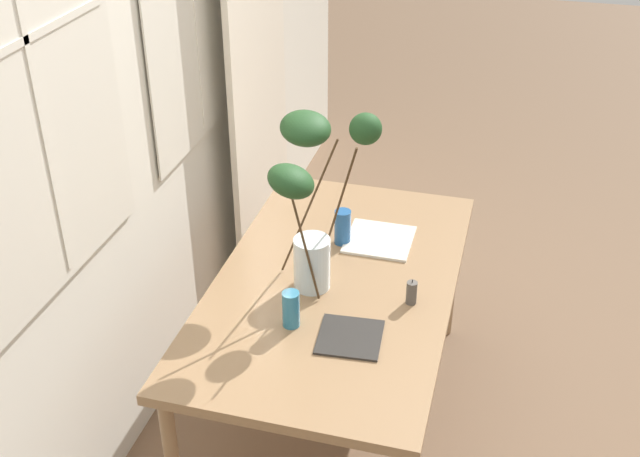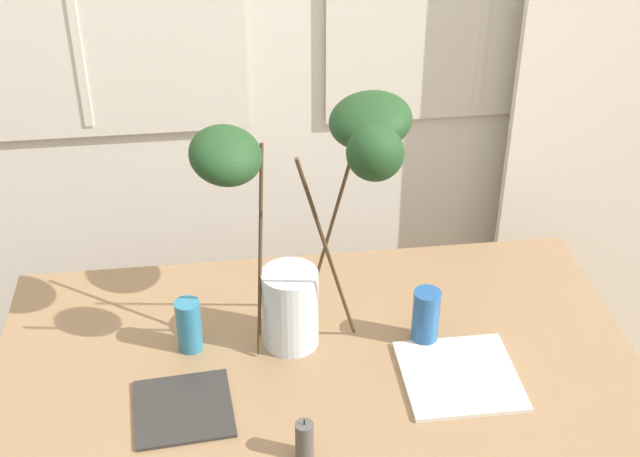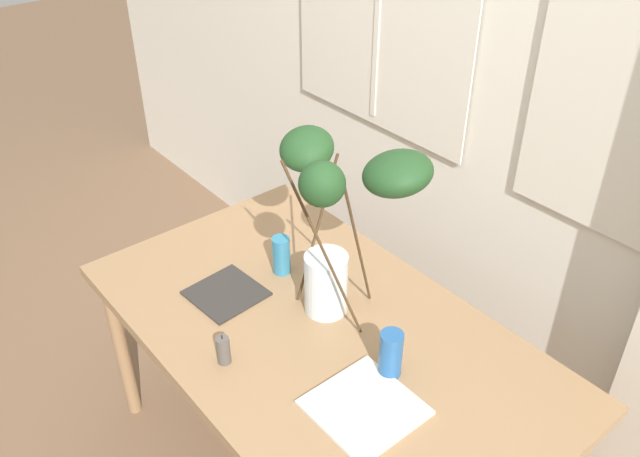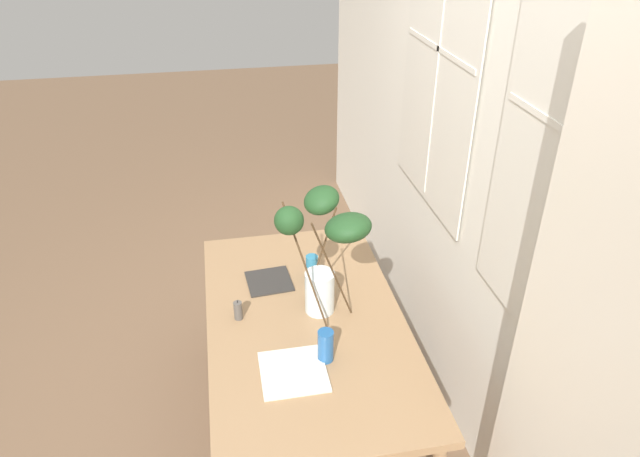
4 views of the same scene
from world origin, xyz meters
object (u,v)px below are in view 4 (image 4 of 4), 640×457
plate_square_left (269,281)px  pillar_candle (238,310)px  vase_with_branches (324,248)px  plate_square_right (293,372)px  drinking_glass_blue_left (312,268)px  dining_table (306,330)px  drinking_glass_blue_right (326,346)px

plate_square_left → pillar_candle: 0.31m
plate_square_left → vase_with_branches: bearing=35.1°
plate_square_right → pillar_candle: bearing=-153.2°
vase_with_branches → drinking_glass_blue_left: size_ratio=4.79×
plate_square_left → dining_table: bearing=22.5°
drinking_glass_blue_left → plate_square_right: (0.62, -0.19, -0.06)m
plate_square_right → pillar_candle: size_ratio=2.61×
drinking_glass_blue_left → plate_square_right: size_ratio=0.51×
vase_with_branches → drinking_glass_blue_right: 0.41m
dining_table → vase_with_branches: vase_with_branches is taller
dining_table → vase_with_branches: bearing=96.7°
plate_square_right → plate_square_left: bearing=-177.6°
drinking_glass_blue_left → pillar_candle: bearing=-58.3°
dining_table → drinking_glass_blue_right: bearing=8.0°
drinking_glass_blue_right → plate_square_right: drinking_glass_blue_right is taller
vase_with_branches → drinking_glass_blue_left: 0.42m
vase_with_branches → pillar_candle: (-0.06, -0.39, -0.33)m
drinking_glass_blue_right → pillar_candle: (-0.33, -0.34, -0.03)m
plate_square_left → plate_square_right: plate_square_right is taller
vase_with_branches → drinking_glass_blue_right: vase_with_branches is taller
plate_square_left → drinking_glass_blue_right: bearing=16.2°
vase_with_branches → plate_square_right: size_ratio=2.46×
plate_square_right → drinking_glass_blue_left: bearing=163.2°
dining_table → drinking_glass_blue_right: drinking_glass_blue_right is taller
dining_table → plate_square_right: (0.32, -0.11, 0.07)m
drinking_glass_blue_right → pillar_candle: size_ratio=1.44×
vase_with_branches → drinking_glass_blue_left: (-0.29, -0.00, -0.30)m
drinking_glass_blue_left → drinking_glass_blue_right: 0.57m
dining_table → plate_square_right: 0.34m
drinking_glass_blue_left → vase_with_branches: bearing=0.6°
plate_square_right → pillar_candle: (-0.39, -0.20, 0.04)m
dining_table → plate_square_right: bearing=-18.3°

